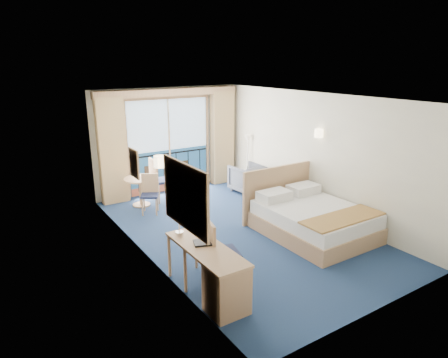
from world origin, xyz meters
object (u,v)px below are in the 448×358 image
Objects in this scene: nightstand at (292,196)px; bed at (311,218)px; desk at (222,281)px; table_chair_a at (159,177)px; desk_chair at (218,249)px; armchair at (248,178)px; round_table at (140,185)px; floor_lamp at (248,148)px; table_chair_b at (150,191)px.

bed is at bearing -116.31° from nightstand.
desk is 1.48× the size of table_chair_a.
armchair is at bearing -28.19° from desk_chair.
round_table reaches higher than nightstand.
floor_lamp is 0.90× the size of desk.
table_chair_a reaches higher than nightstand.
desk is 4.57m from round_table.
round_table is at bearing 9.18° from desk_chair.
armchair is 0.76× the size of desk_chair.
nightstand is 3.27m from table_chair_b.
bed is at bearing 22.10° from desk.
table_chair_b reaches higher than nightstand.
floor_lamp is at bearing 50.43° from desk.
floor_lamp reaches higher than round_table.
desk is 2.11× the size of round_table.
armchair reaches higher than round_table.
table_chair_b is (-0.47, -0.57, -0.11)m from table_chair_a.
table_chair_a is (1.09, 4.57, 0.19)m from desk.
desk is at bearing 44.86° from armchair.
armchair is at bearing 29.35° from table_chair_b.
table_chair_a is (0.49, 0.04, 0.09)m from round_table.
floor_lamp reaches higher than table_chair_b.
desk_chair is at bearing -66.17° from table_chair_b.
armchair is 0.50× the size of desk.
table_chair_b is (-2.98, -0.35, -0.59)m from floor_lamp.
table_chair_a is at bearing 137.68° from nightstand.
round_table is (-3.00, 0.18, -0.57)m from floor_lamp.
desk is at bearing -69.48° from table_chair_b.
desk_chair is (-3.08, -3.44, 0.23)m from armchair.
desk_chair is 0.98× the size of table_chair_a.
desk_chair reaches higher than desk.
bed is 2.10× the size of desk_chair.
table_chair_a is at bearing 2.36° from desk_chair.
desk_chair is 4.08m from table_chair_a.
round_table is (0.60, 4.53, 0.10)m from desk.
floor_lamp is 2.56m from table_chair_a.
table_chair_b is at bearing -88.46° from round_table.
table_chair_a is at bearing 175.02° from floor_lamp.
nightstand is at bearing -93.91° from floor_lamp.
round_table is at bearing 94.40° from table_chair_a.
bed is 1.54× the size of floor_lamp.
nightstand is at bearing 0.05° from table_chair_b.
table_chair_a reaches higher than round_table.
nightstand is 0.76× the size of armchair.
floor_lamp reaches higher than desk.
table_chair_b is (0.01, -0.54, -0.02)m from round_table.
table_chair_a is 0.75m from table_chair_b.
armchair is 2.82m from round_table.
round_table is at bearing 123.63° from bed.
bed is at bearing -103.23° from floor_lamp.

